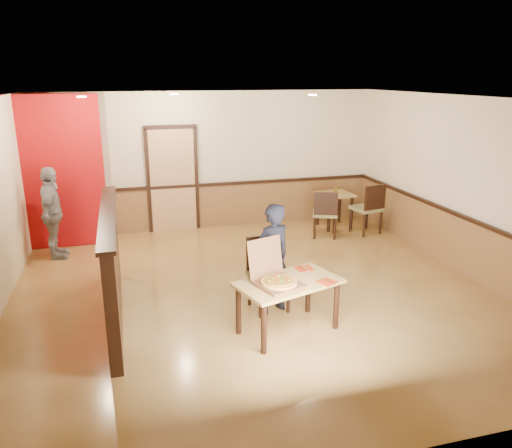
{
  "coord_description": "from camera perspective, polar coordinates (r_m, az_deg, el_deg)",
  "views": [
    {
      "loc": [
        -1.79,
        -6.57,
        3.12
      ],
      "look_at": [
        0.01,
        0.0,
        1.06
      ],
      "focal_mm": 35.0,
      "sensor_mm": 36.0,
      "label": 1
    }
  ],
  "objects": [
    {
      "name": "floor",
      "position": [
        7.49,
        -0.05,
        -7.82
      ],
      "size": [
        7.0,
        7.0,
        0.0
      ],
      "primitive_type": "plane",
      "color": "tan",
      "rests_on": "ground"
    },
    {
      "name": "ceiling",
      "position": [
        6.82,
        -0.05,
        14.11
      ],
      "size": [
        7.0,
        7.0,
        0.0
      ],
      "primitive_type": "plane",
      "rotation": [
        3.14,
        0.0,
        0.0
      ],
      "color": "black",
      "rests_on": "wall_back"
    },
    {
      "name": "wall_back",
      "position": [
        10.37,
        -5.19,
        7.18
      ],
      "size": [
        7.0,
        0.0,
        7.0
      ],
      "primitive_type": "plane",
      "rotation": [
        1.57,
        0.0,
        0.0
      ],
      "color": "beige",
      "rests_on": "floor"
    },
    {
      "name": "wall_right",
      "position": [
        8.61,
        23.1,
        3.92
      ],
      "size": [
        0.0,
        7.0,
        7.0
      ],
      "primitive_type": "plane",
      "rotation": [
        1.57,
        0.0,
        -1.57
      ],
      "color": "beige",
      "rests_on": "floor"
    },
    {
      "name": "wainscot_back",
      "position": [
        10.54,
        -5.02,
        2.05
      ],
      "size": [
        7.0,
        0.04,
        0.9
      ],
      "primitive_type": "cube",
      "color": "brown",
      "rests_on": "floor"
    },
    {
      "name": "chair_rail_back",
      "position": [
        10.41,
        -5.07,
        4.53
      ],
      "size": [
        7.0,
        0.06,
        0.06
      ],
      "primitive_type": "cube",
      "color": "black",
      "rests_on": "wall_back"
    },
    {
      "name": "wainscot_right",
      "position": [
        8.83,
        22.25,
        -2.1
      ],
      "size": [
        0.04,
        7.0,
        0.9
      ],
      "primitive_type": "cube",
      "color": "brown",
      "rests_on": "floor"
    },
    {
      "name": "chair_rail_right",
      "position": [
        8.69,
        22.48,
        0.82
      ],
      "size": [
        0.06,
        7.0,
        0.06
      ],
      "primitive_type": "cube",
      "color": "black",
      "rests_on": "wall_right"
    },
    {
      "name": "back_door",
      "position": [
        10.29,
        -9.5,
        4.95
      ],
      "size": [
        0.9,
        0.06,
        2.1
      ],
      "primitive_type": "cube",
      "color": "tan",
      "rests_on": "wall_back"
    },
    {
      "name": "booth_partition",
      "position": [
        6.8,
        -16.12,
        -4.41
      ],
      "size": [
        0.2,
        3.1,
        1.44
      ],
      "color": "black",
      "rests_on": "floor"
    },
    {
      "name": "red_accent_panel",
      "position": [
        9.78,
        -21.66,
        5.49
      ],
      "size": [
        1.6,
        0.2,
        2.78
      ],
      "primitive_type": "cube",
      "color": "#AA0C0F",
      "rests_on": "floor"
    },
    {
      "name": "spot_a",
      "position": [
        8.39,
        -19.33,
        13.57
      ],
      "size": [
        0.14,
        0.14,
        0.02
      ],
      "primitive_type": "cylinder",
      "color": "#FCF3B0",
      "rests_on": "ceiling"
    },
    {
      "name": "spot_b",
      "position": [
        9.13,
        -9.36,
        14.45
      ],
      "size": [
        0.14,
        0.14,
        0.02
      ],
      "primitive_type": "cylinder",
      "color": "#FCF3B0",
      "rests_on": "ceiling"
    },
    {
      "name": "spot_c",
      "position": [
        8.68,
        6.47,
        14.45
      ],
      "size": [
        0.14,
        0.14,
        0.02
      ],
      "primitive_type": "cylinder",
      "color": "#FCF3B0",
      "rests_on": "ceiling"
    },
    {
      "name": "main_table",
      "position": [
        6.22,
        3.71,
        -7.43
      ],
      "size": [
        1.42,
        1.07,
        0.68
      ],
      "rotation": [
        0.0,
        0.0,
        0.31
      ],
      "color": "#B08E4A",
      "rests_on": "floor"
    },
    {
      "name": "diner_chair",
      "position": [
        6.85,
        1.22,
        -5.29
      ],
      "size": [
        0.55,
        0.55,
        1.0
      ],
      "rotation": [
        0.0,
        0.0,
        0.12
      ],
      "color": "olive",
      "rests_on": "floor"
    },
    {
      "name": "side_chair_left",
      "position": [
        9.87,
        7.91,
        1.36
      ],
      "size": [
        0.61,
        0.61,
        0.95
      ],
      "rotation": [
        0.0,
        0.0,
        2.77
      ],
      "color": "olive",
      "rests_on": "floor"
    },
    {
      "name": "side_chair_right",
      "position": [
        10.25,
        12.8,
        1.95
      ],
      "size": [
        0.61,
        0.61,
        1.04
      ],
      "rotation": [
        0.0,
        0.0,
        3.36
      ],
      "color": "olive",
      "rests_on": "floor"
    },
    {
      "name": "side_table",
      "position": [
        10.6,
        8.99,
        2.57
      ],
      "size": [
        0.72,
        0.72,
        0.73
      ],
      "rotation": [
        0.0,
        0.0,
        0.06
      ],
      "color": "#B08E4A",
      "rests_on": "floor"
    },
    {
      "name": "diner",
      "position": [
        6.65,
        1.87,
        -3.99
      ],
      "size": [
        0.65,
        0.54,
        1.52
      ],
      "primitive_type": "imported",
      "rotation": [
        0.0,
        0.0,
        3.52
      ],
      "color": "black",
      "rests_on": "floor"
    },
    {
      "name": "passerby",
      "position": [
        9.3,
        -22.26,
        1.14
      ],
      "size": [
        0.47,
        0.98,
        1.62
      ],
      "primitive_type": "imported",
      "rotation": [
        0.0,
        0.0,
        1.5
      ],
      "color": "gray",
      "rests_on": "floor"
    },
    {
      "name": "pizza_box",
      "position": [
        6.05,
        2.33,
        -6.33
      ],
      "size": [
        0.65,
        0.7,
        0.52
      ],
      "rotation": [
        0.0,
        0.0,
        0.33
      ],
      "color": "brown",
      "rests_on": "main_table"
    },
    {
      "name": "pizza",
      "position": [
        6.02,
        2.63,
        -6.63
      ],
      "size": [
        0.53,
        0.53,
        0.03
      ],
      "primitive_type": "cylinder",
      "rotation": [
        0.0,
        0.0,
        -0.24
      ],
      "color": "#F1A157",
      "rests_on": "pizza_box"
    },
    {
      "name": "napkin_near",
      "position": [
        6.2,
        8.12,
        -6.56
      ],
      "size": [
        0.27,
        0.27,
        0.01
      ],
      "rotation": [
        0.0,
        0.0,
        0.43
      ],
      "color": "#C0340D",
      "rests_on": "main_table"
    },
    {
      "name": "napkin_far",
      "position": [
        6.57,
        5.52,
        -5.07
      ],
      "size": [
        0.23,
        0.23,
        0.01
      ],
      "rotation": [
        0.0,
        0.0,
        0.04
      ],
      "color": "#C0340D",
      "rests_on": "main_table"
    },
    {
      "name": "condiment",
      "position": [
        10.5,
        9.09,
        3.8
      ],
      "size": [
        0.05,
        0.05,
        0.13
      ],
      "primitive_type": "cylinder",
      "color": "brown",
      "rests_on": "side_table"
    }
  ]
}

